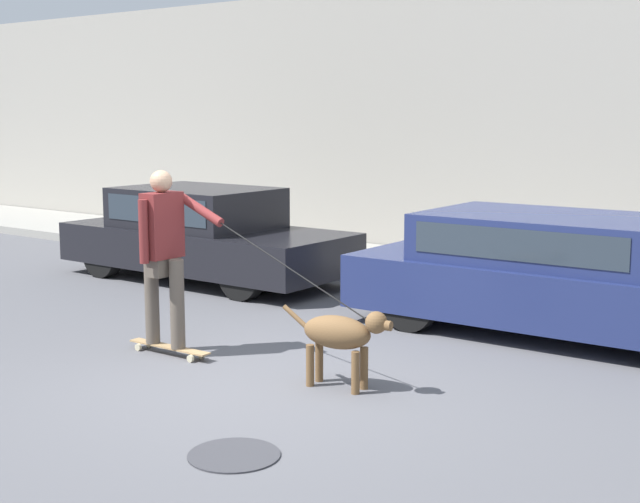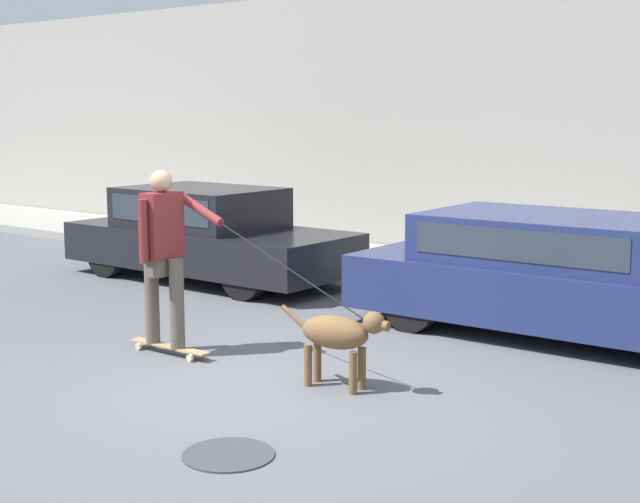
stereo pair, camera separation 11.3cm
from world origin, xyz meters
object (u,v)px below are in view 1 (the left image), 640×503
dog (341,335)px  skateboarder (164,250)px  parked_car_0 (203,236)px  parked_car_1 (557,275)px

dog → skateboarder: 2.05m
dog → parked_car_0: bearing=139.9°
dog → skateboarder: skateboarder is taller
parked_car_0 → dog: 5.29m
parked_car_0 → parked_car_1: (5.13, -0.00, 0.01)m
parked_car_1 → dog: bearing=-105.1°
parked_car_0 → parked_car_1: parked_car_0 is taller
parked_car_0 → parked_car_1: size_ratio=0.96×
dog → parked_car_1: bearing=69.4°
dog → skateboarder: size_ratio=0.38×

